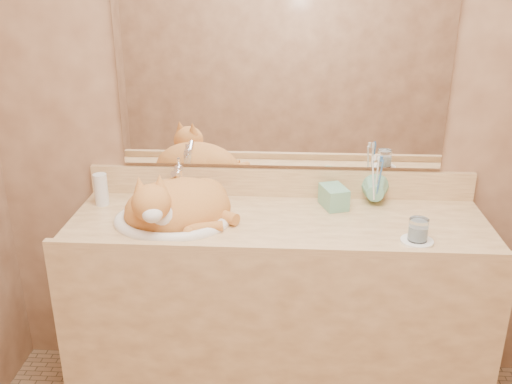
# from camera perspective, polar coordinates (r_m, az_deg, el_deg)

# --- Properties ---
(wall_back) EXTENTS (2.40, 0.02, 2.50)m
(wall_back) POSITION_cam_1_polar(r_m,az_deg,el_deg) (2.30, 2.54, 8.98)
(wall_back) COLOR brown
(wall_back) RESTS_ON ground
(vanity_counter) EXTENTS (1.60, 0.55, 0.85)m
(vanity_counter) POSITION_cam_1_polar(r_m,az_deg,el_deg) (2.38, 2.08, -12.35)
(vanity_counter) COLOR #A47849
(vanity_counter) RESTS_ON floor
(mirror) EXTENTS (1.30, 0.02, 0.80)m
(mirror) POSITION_cam_1_polar(r_m,az_deg,el_deg) (2.26, 2.60, 12.37)
(mirror) COLOR white
(mirror) RESTS_ON wall_back
(sink_basin) EXTENTS (0.50, 0.45, 0.14)m
(sink_basin) POSITION_cam_1_polar(r_m,az_deg,el_deg) (2.17, -8.45, -1.31)
(sink_basin) COLOR white
(sink_basin) RESTS_ON vanity_counter
(faucet) EXTENTS (0.06, 0.13, 0.18)m
(faucet) POSITION_cam_1_polar(r_m,az_deg,el_deg) (2.31, -7.67, 0.85)
(faucet) COLOR white
(faucet) RESTS_ON vanity_counter
(cat) EXTENTS (0.52, 0.48, 0.23)m
(cat) POSITION_cam_1_polar(r_m,az_deg,el_deg) (2.17, -8.06, -1.23)
(cat) COLOR #B7682A
(cat) RESTS_ON sink_basin
(soap_dispenser) EXTENTS (0.11, 0.11, 0.19)m
(soap_dispenser) POSITION_cam_1_polar(r_m,az_deg,el_deg) (2.23, 8.50, 0.17)
(soap_dispenser) COLOR #6EB08D
(soap_dispenser) RESTS_ON vanity_counter
(toothbrush_cup) EXTENTS (0.13, 0.13, 0.11)m
(toothbrush_cup) POSITION_cam_1_polar(r_m,az_deg,el_deg) (2.32, 11.84, -0.32)
(toothbrush_cup) COLOR #6EB08D
(toothbrush_cup) RESTS_ON vanity_counter
(toothbrushes) EXTENTS (0.04, 0.04, 0.22)m
(toothbrushes) POSITION_cam_1_polar(r_m,az_deg,el_deg) (2.30, 11.99, 1.51)
(toothbrushes) COLOR silver
(toothbrushes) RESTS_ON toothbrush_cup
(saucer) EXTENTS (0.11, 0.11, 0.01)m
(saucer) POSITION_cam_1_polar(r_m,az_deg,el_deg) (2.09, 15.79, -4.76)
(saucer) COLOR white
(saucer) RESTS_ON vanity_counter
(water_glass) EXTENTS (0.07, 0.07, 0.08)m
(water_glass) POSITION_cam_1_polar(r_m,az_deg,el_deg) (2.07, 15.92, -3.65)
(water_glass) COLOR white
(water_glass) RESTS_ON saucer
(lotion_bottle) EXTENTS (0.05, 0.05, 0.13)m
(lotion_bottle) POSITION_cam_1_polar(r_m,az_deg,el_deg) (2.38, -15.23, 0.24)
(lotion_bottle) COLOR silver
(lotion_bottle) RESTS_ON vanity_counter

